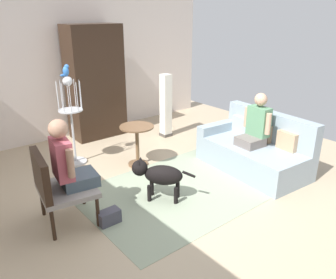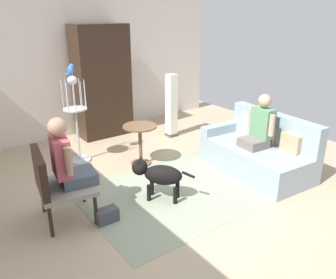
% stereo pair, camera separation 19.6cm
% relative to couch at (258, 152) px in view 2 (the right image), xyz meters
% --- Properties ---
extents(ground_plane, '(7.50, 7.50, 0.00)m').
position_rel_couch_xyz_m(ground_plane, '(-1.55, 0.21, -0.31)').
color(ground_plane, tan).
extents(back_wall, '(6.44, 0.12, 2.83)m').
position_rel_couch_xyz_m(back_wall, '(-1.55, 3.39, 1.11)').
color(back_wall, silver).
rests_on(back_wall, ground).
extents(area_rug, '(2.68, 1.93, 0.01)m').
position_rel_couch_xyz_m(area_rug, '(-1.44, 0.18, -0.30)').
color(area_rug, gray).
rests_on(area_rug, ground).
extents(couch, '(1.05, 1.78, 0.90)m').
position_rel_couch_xyz_m(couch, '(0.00, 0.00, 0.00)').
color(couch, '#8EA0AD').
rests_on(couch, ground).
extents(armchair, '(0.71, 0.76, 0.92)m').
position_rel_couch_xyz_m(armchair, '(-3.08, 0.48, 0.23)').
color(armchair, black).
rests_on(armchair, ground).
extents(person_on_couch, '(0.46, 0.51, 0.82)m').
position_rel_couch_xyz_m(person_on_couch, '(-0.05, -0.02, 0.44)').
color(person_on_couch, slate).
extents(person_on_armchair, '(0.52, 0.53, 0.85)m').
position_rel_couch_xyz_m(person_on_armchair, '(-2.92, 0.46, 0.48)').
color(person_on_armchair, '#41505B').
extents(round_end_table, '(0.55, 0.55, 0.68)m').
position_rel_couch_xyz_m(round_end_table, '(-1.41, 1.27, 0.14)').
color(round_end_table, brown).
rests_on(round_end_table, ground).
extents(dog, '(0.62, 0.68, 0.58)m').
position_rel_couch_xyz_m(dog, '(-1.80, 0.19, 0.06)').
color(dog, black).
rests_on(dog, ground).
extents(bird_cage_stand, '(0.38, 0.38, 1.46)m').
position_rel_couch_xyz_m(bird_cage_stand, '(-2.18, 2.01, 0.43)').
color(bird_cage_stand, silver).
rests_on(bird_cage_stand, ground).
extents(parrot, '(0.17, 0.10, 0.18)m').
position_rel_couch_xyz_m(parrot, '(-2.19, 2.01, 1.24)').
color(parrot, blue).
rests_on(parrot, bird_cage_stand).
extents(column_lamp, '(0.20, 0.20, 1.26)m').
position_rel_couch_xyz_m(column_lamp, '(-0.18, 2.07, 0.31)').
color(column_lamp, '#4C4742').
rests_on(column_lamp, ground).
extents(armoire_cabinet, '(1.04, 0.56, 2.18)m').
position_rel_couch_xyz_m(armoire_cabinet, '(-1.21, 2.98, 0.78)').
color(armoire_cabinet, black).
rests_on(armoire_cabinet, ground).
extents(handbag, '(0.27, 0.15, 0.17)m').
position_rel_couch_xyz_m(handbag, '(-2.62, 0.11, -0.22)').
color(handbag, '#3F3F4C').
rests_on(handbag, ground).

